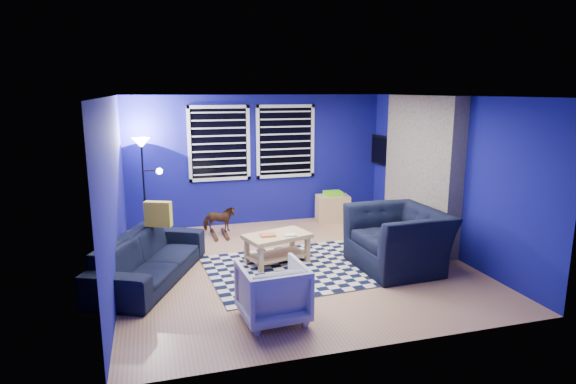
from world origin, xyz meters
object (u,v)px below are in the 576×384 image
object	(u,v)px
armchair_bent	(273,292)
rocking_horse	(219,220)
tv	(384,151)
cabinet	(333,208)
sofa	(150,258)
armchair_big	(398,239)
coffee_table	(277,242)
floor_lamp	(143,156)

from	to	relation	value
armchair_bent	rocking_horse	world-z (taller)	armchair_bent
tv	cabinet	bearing A→B (deg)	172.12
sofa	armchair_big	size ratio (longest dim) A/B	1.62
armchair_bent	cabinet	distance (m)	4.35
sofa	armchair_big	xyz separation A→B (m)	(3.52, -0.51, 0.12)
sofa	armchair_bent	bearing A→B (deg)	-115.53
rocking_horse	coffee_table	world-z (taller)	rocking_horse
tv	armchair_bent	size ratio (longest dim) A/B	1.34
coffee_table	floor_lamp	bearing A→B (deg)	133.66
rocking_horse	cabinet	world-z (taller)	cabinet
sofa	armchair_bent	distance (m)	2.09
armchair_big	floor_lamp	size ratio (longest dim) A/B	0.76
coffee_table	rocking_horse	bearing A→B (deg)	111.77
armchair_big	rocking_horse	world-z (taller)	armchair_big
armchair_big	cabinet	bearing A→B (deg)	177.11
armchair_bent	cabinet	bearing A→B (deg)	-124.06
armchair_big	coffee_table	xyz separation A→B (m)	(-1.67, 0.66, -0.11)
armchair_big	coffee_table	bearing A→B (deg)	-114.23
tv	rocking_horse	bearing A→B (deg)	-175.81
armchair_bent	tv	bearing A→B (deg)	-135.33
tv	cabinet	xyz separation A→B (m)	(-1.01, 0.14, -1.12)
armchair_big	floor_lamp	world-z (taller)	floor_lamp
armchair_big	cabinet	xyz separation A→B (m)	(0.01, 2.66, -0.16)
sofa	floor_lamp	world-z (taller)	floor_lamp
rocking_horse	floor_lamp	bearing A→B (deg)	81.67
cabinet	floor_lamp	distance (m)	3.75
armchair_big	floor_lamp	xyz separation A→B (m)	(-3.55, 2.64, 1.01)
sofa	cabinet	bearing A→B (deg)	-33.98
sofa	cabinet	xyz separation A→B (m)	(3.53, 2.15, -0.04)
armchair_big	armchair_bent	world-z (taller)	armchair_big
armchair_bent	floor_lamp	size ratio (longest dim) A/B	0.42
tv	coffee_table	world-z (taller)	tv
tv	armchair_big	xyz separation A→B (m)	(-1.02, -2.52, -0.96)
tv	cabinet	world-z (taller)	tv
floor_lamp	armchair_bent	bearing A→B (deg)	-69.86
rocking_horse	floor_lamp	size ratio (longest dim) A/B	0.32
coffee_table	armchair_bent	bearing A→B (deg)	-106.45
armchair_bent	sofa	bearing A→B (deg)	-54.02
sofa	coffee_table	size ratio (longest dim) A/B	2.03
cabinet	floor_lamp	bearing A→B (deg)	-171.78
coffee_table	floor_lamp	size ratio (longest dim) A/B	0.61
tv	rocking_horse	xyz separation A→B (m)	(-3.34, -0.24, -1.09)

